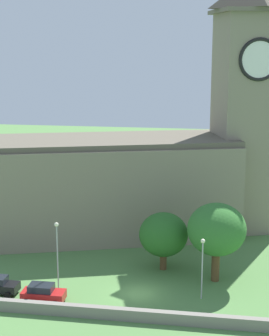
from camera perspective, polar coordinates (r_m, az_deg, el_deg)
name	(u,v)px	position (r m, az deg, el deg)	size (l,w,h in m)	color
ground_plane	(155,242)	(69.62, 2.22, -7.80)	(200.00, 200.00, 0.00)	#517F42
church	(148,163)	(71.09, 1.46, 0.51)	(40.36, 21.48, 33.15)	gray
quay_barrier	(128,314)	(50.84, -0.67, -15.15)	(48.34, 0.70, 1.11)	gray
car_red	(43,293)	(54.60, -9.61, -12.87)	(4.22, 2.16, 1.82)	red
streetlamp_west_mid	(57,246)	(55.32, -8.14, -8.08)	(0.44, 0.44, 7.25)	#9EA0A5
streetlamp_central	(202,258)	(53.62, 7.16, -9.41)	(0.44, 0.44, 6.22)	#9EA0A5
tree_by_tower	(217,230)	(57.37, 8.64, -6.44)	(6.14, 6.14, 8.47)	brown
tree_riverside_west	(164,235)	(60.21, 3.07, -7.01)	(5.40, 5.40, 6.51)	brown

